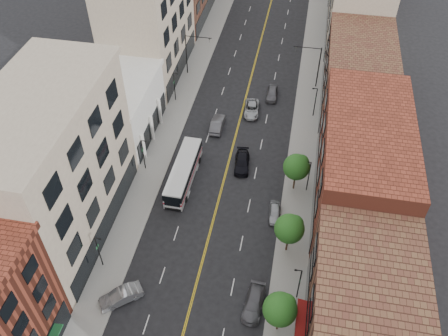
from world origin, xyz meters
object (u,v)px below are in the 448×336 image
Objects in this scene: car_parked_mid at (254,303)px; car_lane_c at (272,93)px; car_angle_b at (121,296)px; car_lane_a at (242,162)px; car_parked_far at (275,213)px; car_lane_behind at (217,124)px; city_bus at (183,172)px; car_lane_b at (252,109)px.

car_parked_mid is 1.10× the size of car_lane_c.
car_lane_a is (9.35, 22.77, -0.05)m from car_angle_b.
car_parked_far is at bearing -62.26° from car_lane_a.
car_lane_behind reaches higher than car_lane_c.
car_parked_far is 9.72m from car_lane_a.
car_parked_mid is 12.90m from car_parked_far.
city_bus reaches higher than car_lane_behind.
car_angle_b is at bearing -96.17° from city_bus.
car_parked_mid is at bearing -87.60° from car_lane_c.
car_lane_b is at bearing 127.25° from car_angle_b.
car_lane_a is at bearing 118.42° from car_parked_far.
car_parked_far is at bearing -16.60° from city_bus.
car_angle_b is 1.24× the size of car_parked_far.
city_bus is 13.25m from car_parked_far.
city_bus is at bearing 134.87° from car_angle_b.
city_bus is 8.35m from car_lane_a.
car_lane_b reaches higher than car_parked_mid.
car_lane_behind is 0.98× the size of car_lane_a.
car_lane_behind reaches higher than car_lane_a.
car_parked_far is 0.86× the size of car_lane_c.
car_lane_b is (6.73, 16.35, -0.97)m from city_bus.
car_lane_behind is (4.38, 30.22, 0.03)m from car_angle_b.
city_bus is 2.34× the size of car_parked_mid.
car_angle_b is 24.61m from car_lane_a.
car_angle_b is 1.07× the size of car_lane_c.
car_parked_mid reaches higher than car_parked_far.
car_parked_mid is 0.95× the size of car_lane_b.
city_bus is at bearing -156.27° from car_lane_a.
car_parked_far is at bearing 90.30° from car_parked_mid.
car_lane_c is (-3.25, 24.90, 0.10)m from car_parked_far.
car_lane_behind is 8.96m from car_lane_a.
car_angle_b is 0.98× the size of car_parked_mid.
car_lane_behind is at bearing 79.75° from city_bus.
car_lane_b is (-0.45, 12.19, -0.02)m from car_lane_a.
city_bus is 23.04m from car_lane_c.
city_bus reaches higher than car_parked_mid.
car_lane_b is (4.52, 4.73, -0.10)m from car_lane_behind.
car_parked_far is 0.76× the size of car_lane_a.
car_angle_b reaches higher than car_lane_a.
car_parked_far is 18.68m from car_lane_behind.
car_angle_b is at bearing 80.83° from car_lane_behind.
car_angle_b is (-2.17, -18.60, -0.90)m from city_bus.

